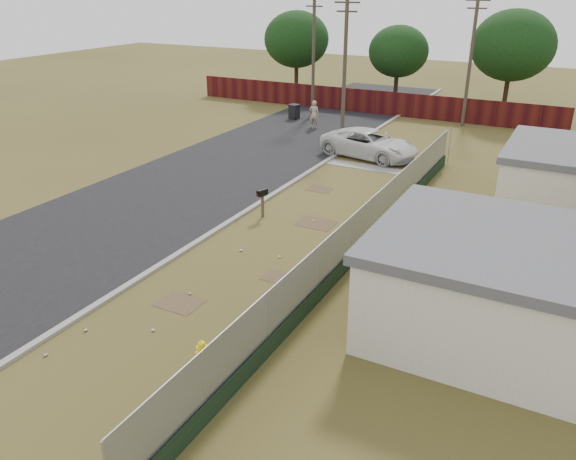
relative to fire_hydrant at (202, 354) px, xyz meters
The scene contains 13 objects.
ground 7.54m from the fire_hydrant, 103.76° to the left, with size 120.00×120.00×0.00m, color brown.
street 17.59m from the fire_hydrant, 119.09° to the left, with size 15.10×60.00×0.12m.
chainlink_fence 8.46m from the fire_hydrant, 80.95° to the left, with size 0.10×27.06×2.02m.
privacy_fence 33.24m from the fire_hydrant, 103.56° to the left, with size 30.00×0.12×1.80m, color #48130F.
utility_poles 28.83m from the fire_hydrant, 101.04° to the left, with size 12.60×8.24×9.00m.
houses 13.16m from the fire_hydrant, 52.88° to the left, with size 9.30×17.24×3.10m.
horizon_trees 31.18m from the fire_hydrant, 91.77° to the left, with size 33.32×31.94×7.78m.
fire_hydrant is the anchor object (origin of this frame).
mailbox 10.62m from the fire_hydrant, 111.53° to the left, with size 0.35×0.56×1.29m.
pickup_truck 21.02m from the fire_hydrant, 98.20° to the left, with size 2.67×5.79×1.61m, color silver.
pedestrian 27.43m from the fire_hydrant, 109.23° to the left, with size 0.70×0.46×1.92m, color tan.
trash_bin 30.03m from the fire_hydrant, 112.63° to the left, with size 0.81×0.88×1.09m.
scattered_litter 4.52m from the fire_hydrant, 121.15° to the left, with size 4.48×12.19×0.07m.
Camera 1 is at (9.62, -17.17, 9.52)m, focal length 35.00 mm.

